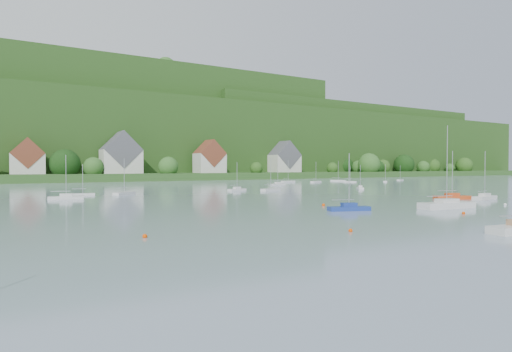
% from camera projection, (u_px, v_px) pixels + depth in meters
% --- Properties ---
extents(far_shore_strip, '(600.00, 60.00, 3.00)m').
position_uv_depth(far_shore_strip, '(103.00, 177.00, 188.50)').
color(far_shore_strip, '#27501E').
rests_on(far_shore_strip, ground).
extents(forested_ridge, '(620.00, 181.22, 69.89)m').
position_uv_depth(forested_ridge, '(80.00, 137.00, 247.35)').
color(forested_ridge, '#1C4516').
rests_on(forested_ridge, ground).
extents(village_building_1, '(12.00, 9.36, 14.00)m').
position_uv_depth(village_building_1, '(27.00, 159.00, 163.67)').
color(village_building_1, beige).
rests_on(village_building_1, far_shore_strip).
extents(village_building_2, '(16.00, 11.44, 18.00)m').
position_uv_depth(village_building_2, '(121.00, 156.00, 180.50)').
color(village_building_2, beige).
rests_on(village_building_2, far_shore_strip).
extents(village_building_3, '(13.00, 10.40, 15.50)m').
position_uv_depth(village_building_3, '(210.00, 159.00, 199.06)').
color(village_building_3, beige).
rests_on(village_building_3, far_shore_strip).
extents(village_building_4, '(15.00, 10.40, 16.50)m').
position_uv_depth(village_building_4, '(285.00, 160.00, 225.29)').
color(village_building_4, beige).
rests_on(village_building_4, far_shore_strip).
extents(near_sailboat_1, '(5.81, 3.24, 7.56)m').
position_uv_depth(near_sailboat_1, '(349.00, 207.00, 56.24)').
color(near_sailboat_1, navy).
rests_on(near_sailboat_1, ground).
extents(near_sailboat_3, '(6.55, 2.76, 8.57)m').
position_uv_depth(near_sailboat_3, '(485.00, 197.00, 75.42)').
color(near_sailboat_3, silver).
rests_on(near_sailboat_3, ground).
extents(near_sailboat_4, '(8.80, 3.48, 11.56)m').
position_uv_depth(near_sailboat_4, '(447.00, 204.00, 59.44)').
color(near_sailboat_4, silver).
rests_on(near_sailboat_4, ground).
extents(near_sailboat_5, '(6.61, 4.14, 8.66)m').
position_uv_depth(near_sailboat_5, '(452.00, 197.00, 76.15)').
color(near_sailboat_5, '#C1441A').
rests_on(near_sailboat_5, ground).
extents(mooring_buoy_0, '(0.38, 0.38, 0.38)m').
position_uv_depth(mooring_buoy_0, '(351.00, 232.00, 37.94)').
color(mooring_buoy_0, '#ED4500').
rests_on(mooring_buoy_0, ground).
extents(mooring_buoy_2, '(0.40, 0.40, 0.40)m').
position_uv_depth(mooring_buoy_2, '(464.00, 214.00, 52.21)').
color(mooring_buoy_2, '#ED4500').
rests_on(mooring_buoy_2, ground).
extents(mooring_buoy_3, '(0.48, 0.48, 0.48)m').
position_uv_depth(mooring_buoy_3, '(323.00, 206.00, 63.04)').
color(mooring_buoy_3, '#ED4500').
rests_on(mooring_buoy_3, ground).
extents(mooring_buoy_4, '(0.41, 0.41, 0.41)m').
position_uv_depth(mooring_buoy_4, '(505.00, 205.00, 64.18)').
color(mooring_buoy_4, white).
rests_on(mooring_buoy_4, ground).
extents(mooring_buoy_5, '(0.41, 0.41, 0.41)m').
position_uv_depth(mooring_buoy_5, '(145.00, 238.00, 34.80)').
color(mooring_buoy_5, '#ED4500').
rests_on(mooring_buoy_5, ground).
extents(far_sailboat_cluster, '(202.61, 70.68, 8.71)m').
position_uv_depth(far_sailboat_cluster, '(168.00, 187.00, 115.04)').
color(far_sailboat_cluster, silver).
rests_on(far_sailboat_cluster, ground).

